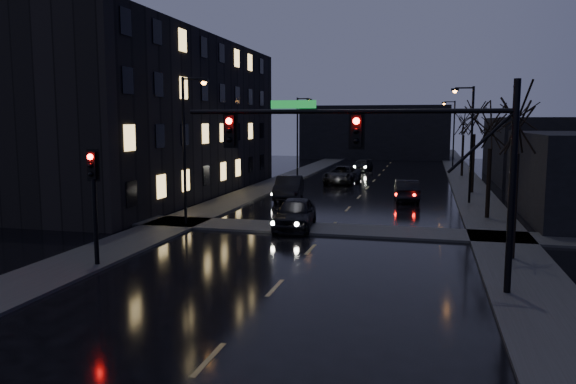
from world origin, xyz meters
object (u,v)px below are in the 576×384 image
Objects in this scene: oncoming_car_a at (295,213)px; oncoming_car_c at (342,175)px; oncoming_car_b at (289,188)px; lead_car at (407,190)px; oncoming_car_d at (362,165)px.

oncoming_car_a is 22.36m from oncoming_car_c.
oncoming_car_b reaches higher than lead_car.
oncoming_car_c is (-0.82, 22.35, -0.03)m from oncoming_car_a.
oncoming_car_a reaches higher than oncoming_car_d.
oncoming_car_c reaches higher than lead_car.
oncoming_car_c is at bearing -83.52° from oncoming_car_d.
oncoming_car_b is 11.79m from oncoming_car_c.
oncoming_car_d is at bearing 76.48° from oncoming_car_b.
oncoming_car_a is 11.17m from oncoming_car_b.
lead_car is at bearing 61.17° from oncoming_car_a.
oncoming_car_b is 0.89× the size of oncoming_car_c.
lead_car is at bearing -54.68° from oncoming_car_c.
oncoming_car_b is 8.49m from lead_car.
oncoming_car_b is at bearing 100.38° from oncoming_car_a.
oncoming_car_a is 1.06× the size of lead_car.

